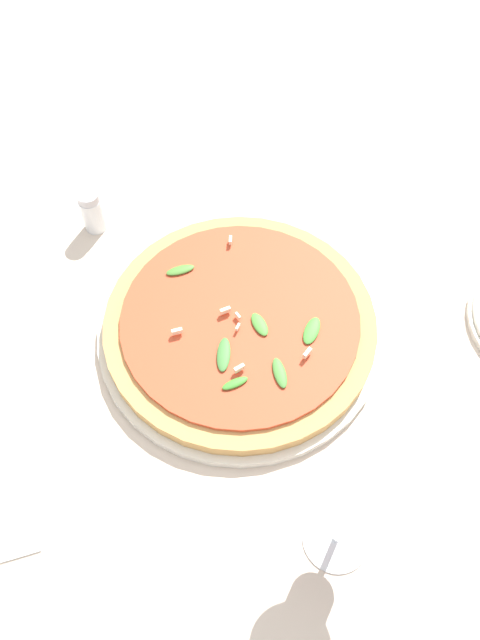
# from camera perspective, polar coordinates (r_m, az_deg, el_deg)

# --- Properties ---
(ground_plane) EXTENTS (6.00, 6.00, 0.00)m
(ground_plane) POSITION_cam_1_polar(r_m,az_deg,el_deg) (0.80, -1.04, -1.86)
(ground_plane) COLOR beige
(pizza_arugula_main) EXTENTS (0.37, 0.37, 0.05)m
(pizza_arugula_main) POSITION_cam_1_polar(r_m,az_deg,el_deg) (0.80, 0.00, -0.51)
(pizza_arugula_main) COLOR silver
(pizza_arugula_main) RESTS_ON ground_plane
(wine_glass) EXTENTS (0.08, 0.08, 0.15)m
(wine_glass) POSITION_cam_1_polar(r_m,az_deg,el_deg) (0.62, 10.03, -16.92)
(wine_glass) COLOR white
(wine_glass) RESTS_ON ground_plane
(shaker_pepper) EXTENTS (0.03, 0.03, 0.07)m
(shaker_pepper) POSITION_cam_1_polar(r_m,az_deg,el_deg) (0.92, -13.36, 9.65)
(shaker_pepper) COLOR silver
(shaker_pepper) RESTS_ON ground_plane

